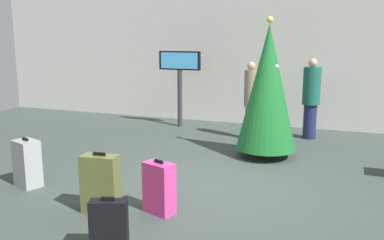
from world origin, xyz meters
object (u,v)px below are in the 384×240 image
Objects in this scene: holiday_tree at (268,88)px; suitcase_0 at (27,163)px; suitcase_1 at (109,227)px; suitcase_3 at (159,188)px; traveller_0 at (311,97)px; traveller_1 at (251,98)px; suitcase_2 at (101,184)px; flight_info_kiosk at (180,73)px.

holiday_tree reaches higher than suitcase_0.
suitcase_3 reaches higher than suitcase_1.
suitcase_3 is (-1.40, -4.84, -0.59)m from traveller_0.
traveller_0 is 5.96m from suitcase_0.
traveller_1 is at bearing -156.94° from traveller_0.
suitcase_2 is (-0.67, 0.89, 0.09)m from suitcase_1.
holiday_tree is 4.36m from suitcase_1.
holiday_tree is 1.46× the size of traveller_0.
suitcase_0 is (-3.67, -4.66, -0.57)m from traveller_0.
traveller_0 reaches higher than suitcase_1.
traveller_0 is 2.23× the size of suitcase_2.
suitcase_2 is (-2.12, -5.07, -0.55)m from traveller_0.
suitcase_1 is 0.78× the size of suitcase_2.
traveller_0 is at bearing 70.94° from holiday_tree.
holiday_tree is at bearing 65.39° from suitcase_2.
suitcase_1 is at bearing -52.96° from suitcase_2.
suitcase_1 is (-0.22, -5.44, -0.62)m from traveller_1.
traveller_0 is 1.04× the size of traveller_1.
holiday_tree is 4.28m from suitcase_0.
traveller_1 is (-0.60, 1.28, -0.41)m from holiday_tree.
traveller_0 reaches higher than suitcase_3.
traveller_1 reaches higher than suitcase_1.
traveller_0 is at bearing 73.90° from suitcase_3.
traveller_1 is 5.47m from suitcase_1.
suitcase_2 reaches higher than suitcase_3.
suitcase_2 is (-1.50, -3.27, -0.94)m from holiday_tree.
suitcase_1 is 1.12m from suitcase_2.
traveller_1 is at bearing 59.45° from suitcase_0.
holiday_tree is 1.38× the size of flight_info_kiosk.
suitcase_0 is 1.22× the size of suitcase_1.
flight_info_kiosk is at bearing 142.29° from holiday_tree.
traveller_1 is 4.36m from suitcase_3.
suitcase_1 is 0.88× the size of suitcase_3.
holiday_tree is 1.95m from traveller_0.
traveller_1 is 2.25× the size of suitcase_0.
suitcase_1 is at bearing -92.34° from traveller_1.
traveller_0 is 2.34× the size of suitcase_0.
flight_info_kiosk reaches higher than suitcase_3.
flight_info_kiosk reaches higher than suitcase_0.
traveller_1 is 4.66m from suitcase_2.
holiday_tree is at bearing 78.77° from suitcase_1.
flight_info_kiosk is 1.06× the size of traveller_0.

